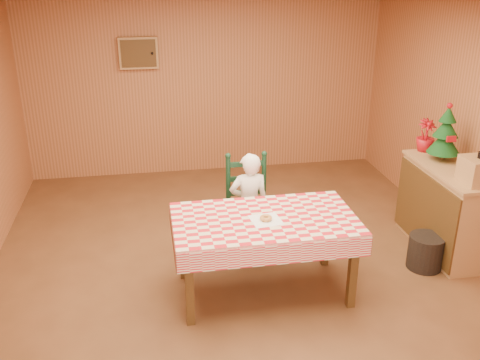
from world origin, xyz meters
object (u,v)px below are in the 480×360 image
at_px(crate, 479,170).
at_px(christmas_tree, 445,134).
at_px(seated_child, 249,205).
at_px(ladder_chair, 248,208).
at_px(shelf_unit, 447,209).
at_px(dining_table, 265,226).
at_px(storage_bin, 425,252).

height_order(crate, christmas_tree, christmas_tree).
bearing_deg(christmas_tree, seated_child, 179.70).
bearing_deg(seated_child, ladder_chair, -90.00).
relative_size(ladder_chair, shelf_unit, 0.87).
xyz_separation_m(dining_table, seated_child, (-0.00, 0.73, -0.13)).
xyz_separation_m(ladder_chair, storage_bin, (1.70, -0.66, -0.33)).
bearing_deg(crate, christmas_tree, 90.00).
xyz_separation_m(christmas_tree, storage_bin, (-0.39, -0.59, -1.04)).
xyz_separation_m(ladder_chair, christmas_tree, (2.09, -0.07, 0.71)).
bearing_deg(seated_child, shelf_unit, 172.87).
bearing_deg(ladder_chair, christmas_tree, -1.86).
height_order(dining_table, christmas_tree, christmas_tree).
bearing_deg(crate, seated_child, 162.46).
distance_m(shelf_unit, crate, 0.71).
relative_size(seated_child, crate, 3.75).
xyz_separation_m(crate, storage_bin, (-0.39, 0.06, -0.88)).
relative_size(ladder_chair, storage_bin, 3.08).
height_order(dining_table, seated_child, seated_child).
relative_size(dining_table, storage_bin, 4.73).
bearing_deg(shelf_unit, storage_bin, -138.26).
bearing_deg(storage_bin, crate, -8.84).
xyz_separation_m(seated_child, shelf_unit, (2.08, -0.26, -0.10)).
height_order(seated_child, christmas_tree, christmas_tree).
distance_m(ladder_chair, storage_bin, 1.85).
xyz_separation_m(dining_table, crate, (2.09, 0.07, 0.37)).
xyz_separation_m(dining_table, christmas_tree, (2.09, 0.72, 0.52)).
height_order(shelf_unit, crate, crate).
relative_size(dining_table, ladder_chair, 1.53).
height_order(christmas_tree, storage_bin, christmas_tree).
xyz_separation_m(dining_table, storage_bin, (1.70, 0.13, -0.51)).
bearing_deg(seated_child, crate, 162.46).
bearing_deg(christmas_tree, storage_bin, -123.44).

